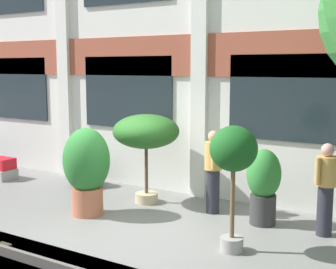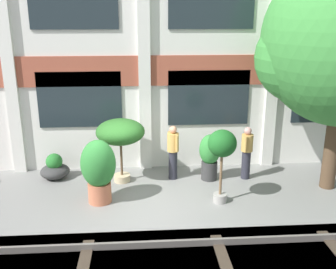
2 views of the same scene
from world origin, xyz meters
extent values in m
plane|color=slate|center=(0.00, 0.00, 0.00)|extent=(80.00, 80.00, 0.00)
cube|color=silver|center=(0.00, 2.80, 4.11)|extent=(15.69, 0.50, 8.22)
cube|color=#9E4C38|center=(0.00, 2.53, 3.10)|extent=(15.69, 0.06, 0.90)
cube|color=silver|center=(-3.92, 2.49, 4.11)|extent=(0.36, 0.16, 8.22)
cube|color=silver|center=(0.00, 2.49, 4.11)|extent=(0.36, 0.16, 8.22)
cube|color=silver|center=(3.92, 2.49, 4.11)|extent=(0.36, 0.16, 8.22)
cube|color=#1E282D|center=(-1.96, 2.52, 2.25)|extent=(2.51, 0.04, 1.70)
cube|color=#1E282D|center=(1.96, 2.52, 2.25)|extent=(2.51, 0.04, 1.70)
cube|color=#1E282D|center=(5.89, 2.52, 2.25)|extent=(2.51, 0.04, 1.70)
cube|color=#605B56|center=(0.00, -1.98, 0.07)|extent=(23.69, 0.07, 0.15)
cube|color=#382D23|center=(1.47, -2.70, 0.01)|extent=(0.24, 2.10, 0.03)
cylinder|color=#4C3826|center=(5.13, 0.69, 1.43)|extent=(0.41, 0.41, 2.86)
sphere|color=#388438|center=(4.05, 0.89, 3.63)|extent=(2.36, 2.36, 2.36)
cylinder|color=#333333|center=(1.86, 1.47, 0.28)|extent=(0.47, 0.47, 0.55)
ellipsoid|color=#2D7A33|center=(1.86, 1.47, 0.94)|extent=(0.62, 0.62, 0.91)
cylinder|color=#B76647|center=(-1.25, 0.23, 0.27)|extent=(0.61, 0.61, 0.54)
ellipsoid|color=#2D7A33|center=(-1.25, 0.23, 1.07)|extent=(0.90, 0.90, 1.26)
cylinder|color=gray|center=(1.89, -0.01, 0.11)|extent=(0.36, 0.36, 0.22)
cylinder|color=brown|center=(1.89, -0.01, 0.86)|extent=(0.07, 0.07, 1.26)
ellipsoid|color=#19561E|center=(1.89, -0.01, 1.63)|extent=(0.73, 0.73, 0.70)
cylinder|color=tan|center=(-0.73, 1.50, 0.10)|extent=(0.48, 0.48, 0.20)
cylinder|color=brown|center=(-0.73, 1.50, 0.79)|extent=(0.07, 0.07, 1.18)
ellipsoid|color=#286023|center=(-0.73, 1.50, 1.53)|extent=(1.39, 1.39, 0.71)
ellipsoid|color=#333333|center=(-2.75, 1.89, 0.21)|extent=(0.87, 0.87, 0.41)
sphere|color=#236B28|center=(-2.75, 1.89, 0.52)|extent=(0.49, 0.49, 0.49)
cylinder|color=#282833|center=(0.79, 1.59, 0.44)|extent=(0.26, 0.26, 0.87)
cylinder|color=tan|center=(0.79, 1.59, 1.14)|extent=(0.34, 0.34, 0.54)
sphere|color=tan|center=(0.79, 1.59, 1.53)|extent=(0.22, 0.22, 0.22)
cylinder|color=tan|center=(0.69, 1.79, 1.17)|extent=(0.09, 0.09, 0.49)
cylinder|color=tan|center=(0.88, 1.40, 1.17)|extent=(0.09, 0.09, 0.49)
cylinder|color=#282833|center=(2.96, 1.46, 0.43)|extent=(0.26, 0.26, 0.87)
cylinder|color=tan|center=(2.96, 1.46, 1.12)|extent=(0.34, 0.34, 0.51)
sphere|color=tan|center=(2.96, 1.46, 1.48)|extent=(0.22, 0.22, 0.22)
cylinder|color=tan|center=(2.86, 1.26, 1.15)|extent=(0.09, 0.09, 0.46)
cylinder|color=tan|center=(3.06, 1.65, 1.15)|extent=(0.09, 0.09, 0.46)
camera|label=1|loc=(4.68, -6.47, 2.86)|focal=50.00mm
camera|label=2|loc=(-0.13, -9.23, 4.81)|focal=42.00mm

